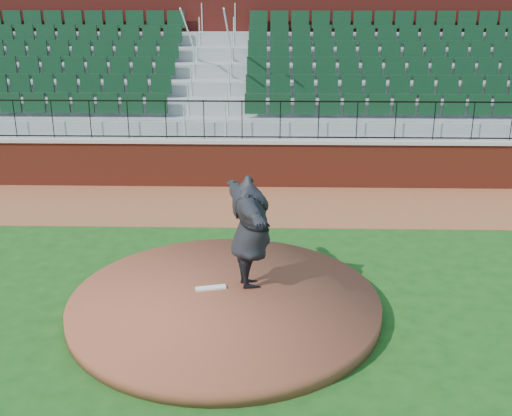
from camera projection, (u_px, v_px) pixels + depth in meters
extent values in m
plane|color=#164413|center=(254.00, 311.00, 10.53)|extent=(90.00, 90.00, 0.00)
cube|color=brown|center=(260.00, 205.00, 15.61)|extent=(34.00, 3.20, 0.01)
cube|color=maroon|center=(261.00, 164.00, 16.92)|extent=(34.00, 0.35, 1.20)
cube|color=#B7B7B7|center=(261.00, 141.00, 16.70)|extent=(34.00, 0.45, 0.10)
cube|color=maroon|center=(264.00, 60.00, 21.41)|extent=(34.00, 0.50, 5.50)
cylinder|color=brown|center=(225.00, 305.00, 10.48)|extent=(5.16, 5.16, 0.25)
cube|color=white|center=(211.00, 288.00, 10.74)|extent=(0.53, 0.25, 0.03)
imported|color=black|center=(251.00, 232.00, 10.54)|extent=(1.26, 2.53, 1.99)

